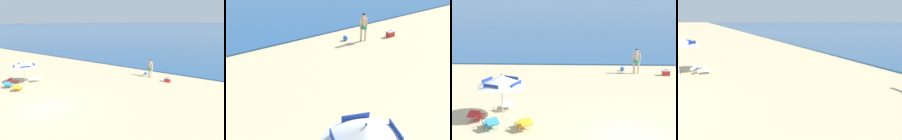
% 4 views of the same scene
% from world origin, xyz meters
% --- Properties ---
extents(ground_plane, '(800.00, 800.00, 0.00)m').
position_xyz_m(ground_plane, '(0.00, 0.00, 0.00)').
color(ground_plane, '#CCB78C').
extents(beach_umbrella_striped_main, '(2.77, 2.77, 2.01)m').
position_xyz_m(beach_umbrella_striped_main, '(-5.44, 2.02, 1.70)').
color(beach_umbrella_striped_main, silver).
rests_on(beach_umbrella_striped_main, ground).
extents(lounge_chair_under_umbrella, '(0.68, 0.98, 0.53)m').
position_xyz_m(lounge_chair_under_umbrella, '(-5.43, 3.01, 0.27)').
color(lounge_chair_under_umbrella, white).
rests_on(lounge_chair_under_umbrella, ground).
extents(lounge_chair_beside_umbrella, '(0.90, 1.02, 0.51)m').
position_xyz_m(lounge_chair_beside_umbrella, '(-4.29, 0.69, 0.28)').
color(lounge_chair_beside_umbrella, gold).
rests_on(lounge_chair_beside_umbrella, ground).
extents(lounge_chair_facing_sea, '(0.90, 1.01, 0.51)m').
position_xyz_m(lounge_chair_facing_sea, '(-5.65, 0.68, 0.28)').
color(lounge_chair_facing_sea, teal).
rests_on(lounge_chair_facing_sea, ground).
extents(lounge_chair_spare_folded, '(0.67, 0.95, 0.51)m').
position_xyz_m(lounge_chair_spare_folded, '(-6.50, 1.53, 0.27)').
color(lounge_chair_spare_folded, red).
rests_on(lounge_chair_spare_folded, ground).
extents(person_standing_near_shore, '(0.50, 0.42, 1.72)m').
position_xyz_m(person_standing_near_shore, '(1.97, 10.34, 0.99)').
color(person_standing_near_shore, '#D8A87F').
rests_on(person_standing_near_shore, ground).
extents(cooler_box, '(0.50, 0.35, 0.43)m').
position_xyz_m(cooler_box, '(3.89, 9.87, 0.20)').
color(cooler_box, red).
rests_on(cooler_box, ground).
extents(beach_ball, '(0.31, 0.31, 0.31)m').
position_xyz_m(beach_ball, '(1.14, 11.04, 0.15)').
color(beach_ball, blue).
rests_on(beach_ball, ground).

